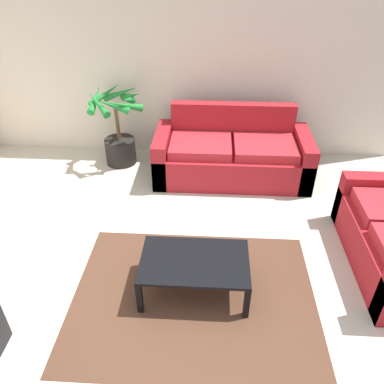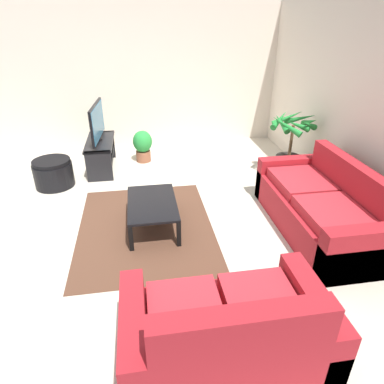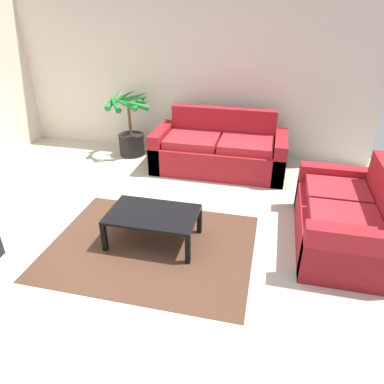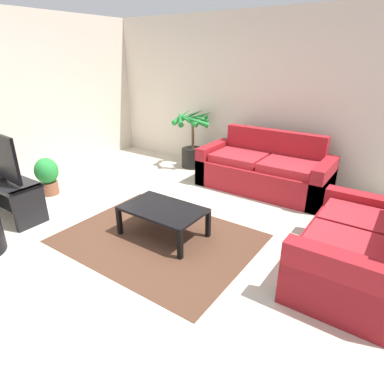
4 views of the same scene
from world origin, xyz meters
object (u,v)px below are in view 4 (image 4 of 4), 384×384
at_px(coffee_table, 163,211).
at_px(potted_palm, 193,143).
at_px(couch_main, 264,171).
at_px(tv_stand, 7,192).
at_px(potted_plant_small, 47,175).
at_px(couch_loveseat, 356,251).

bearing_deg(coffee_table, potted_palm, 117.01).
relative_size(couch_main, coffee_table, 2.09).
height_order(tv_stand, potted_palm, potted_palm).
bearing_deg(coffee_table, potted_plant_small, -178.88).
bearing_deg(couch_loveseat, potted_palm, 149.50).
relative_size(couch_loveseat, potted_palm, 1.42).
relative_size(couch_loveseat, potted_plant_small, 2.65).
relative_size(potted_palm, potted_plant_small, 1.86).
distance_m(couch_loveseat, potted_palm, 3.73).
bearing_deg(potted_plant_small, coffee_table, 1.12).
bearing_deg(coffee_table, couch_main, 79.39).
xyz_separation_m(couch_main, tv_stand, (-2.42, -2.84, 0.04)).
height_order(coffee_table, potted_plant_small, potted_plant_small).
distance_m(tv_stand, potted_plant_small, 0.77).
bearing_deg(coffee_table, couch_loveseat, 12.28).
xyz_separation_m(tv_stand, coffee_table, (2.03, 0.78, -0.02)).
height_order(coffee_table, potted_palm, potted_palm).
bearing_deg(tv_stand, couch_main, 49.59).
height_order(couch_loveseat, potted_plant_small, couch_loveseat).
distance_m(potted_palm, potted_plant_small, 2.61).
bearing_deg(couch_loveseat, tv_stand, -163.29).
distance_m(couch_main, tv_stand, 3.73).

